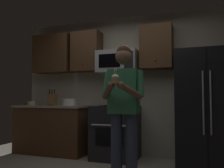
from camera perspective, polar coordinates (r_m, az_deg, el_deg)
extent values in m
cube|color=#B7AD99|center=(4.75, 4.10, -0.32)|extent=(4.40, 0.10, 2.60)
cube|color=black|center=(4.46, 0.86, -10.96)|extent=(0.76, 0.66, 0.92)
cube|color=black|center=(4.15, -0.70, -12.10)|extent=(0.48, 0.01, 0.28)
cylinder|color=#99999E|center=(4.11, -0.81, -9.39)|extent=(0.60, 0.03, 0.03)
cylinder|color=black|center=(4.35, -2.00, -4.99)|extent=(0.18, 0.18, 0.01)
cylinder|color=black|center=(4.23, 2.54, -5.05)|extent=(0.18, 0.18, 0.01)
cylinder|color=black|center=(4.61, -0.69, -4.89)|extent=(0.18, 0.18, 0.01)
cylinder|color=black|center=(4.50, 3.61, -4.93)|extent=(0.18, 0.18, 0.01)
cube|color=#9EA0A5|center=(4.58, 1.34, 5.06)|extent=(0.74, 0.40, 0.40)
cube|color=black|center=(4.42, -0.63, 5.36)|extent=(0.40, 0.01, 0.24)
cube|color=black|center=(4.31, 3.76, 5.58)|extent=(0.16, 0.01, 0.30)
cube|color=black|center=(4.14, 20.77, -5.26)|extent=(0.90, 0.72, 1.80)
cylinder|color=gray|center=(3.76, 20.05, -3.98)|extent=(0.02, 0.02, 0.90)
cylinder|color=gray|center=(3.76, 21.58, -3.95)|extent=(0.02, 0.02, 0.90)
cube|color=black|center=(3.77, 20.84, -5.48)|extent=(0.01, 0.01, 1.74)
cube|color=#4C301C|center=(5.27, -13.16, 6.59)|extent=(0.80, 0.34, 0.76)
sphere|color=brown|center=(5.09, -14.31, 4.11)|extent=(0.03, 0.03, 0.03)
cube|color=#4C301C|center=(4.91, -5.74, 7.25)|extent=(0.55, 0.34, 0.76)
sphere|color=brown|center=(4.71, -6.72, 4.61)|extent=(0.03, 0.03, 0.03)
cube|color=#4C301C|center=(4.50, 10.12, 8.24)|extent=(0.55, 0.34, 0.76)
sphere|color=brown|center=(4.28, 9.73, 5.41)|extent=(0.03, 0.03, 0.03)
cube|color=#4C301C|center=(5.06, -13.35, -10.18)|extent=(1.40, 0.62, 0.88)
cube|color=gray|center=(5.02, -13.29, -4.96)|extent=(1.44, 0.66, 0.04)
cube|color=brown|center=(4.96, -13.39, -3.48)|extent=(0.16, 0.15, 0.24)
cylinder|color=black|center=(4.98, -14.03, -1.69)|extent=(0.02, 0.04, 0.09)
cylinder|color=black|center=(4.95, -13.50, -1.68)|extent=(0.02, 0.04, 0.09)
cylinder|color=black|center=(4.92, -12.96, -1.68)|extent=(0.02, 0.04, 0.09)
cylinder|color=white|center=(4.86, -9.73, -4.12)|extent=(0.27, 0.27, 0.12)
torus|color=white|center=(4.86, -9.72, -3.42)|extent=(0.28, 0.28, 0.02)
cylinder|color=beige|center=(5.28, -17.88, -4.21)|extent=(0.15, 0.15, 0.07)
torus|color=beige|center=(5.28, -17.87, -3.84)|extent=(0.16, 0.16, 0.01)
cylinder|color=#383F59|center=(3.36, 1.05, -14.08)|extent=(0.15, 0.15, 0.86)
cylinder|color=#383F59|center=(3.30, 4.44, -14.26)|extent=(0.15, 0.15, 0.86)
cube|color=#33724C|center=(3.27, 2.70, -1.70)|extent=(0.38, 0.22, 0.58)
sphere|color=brown|center=(3.31, 2.68, 6.28)|extent=(0.22, 0.22, 0.22)
sphere|color=#382314|center=(3.33, 2.73, 7.10)|extent=(0.20, 0.20, 0.20)
cylinder|color=#33724C|center=(3.32, -1.17, -0.08)|extent=(0.15, 0.18, 0.35)
cylinder|color=brown|center=(3.14, -0.95, -1.67)|extent=(0.26, 0.33, 0.21)
sphere|color=brown|center=(2.99, -0.23, -0.28)|extent=(0.09, 0.09, 0.09)
cylinder|color=#33724C|center=(3.18, 6.40, 0.07)|extent=(0.15, 0.18, 0.35)
cylinder|color=brown|center=(3.05, 4.33, -1.62)|extent=(0.26, 0.33, 0.21)
sphere|color=brown|center=(2.95, 1.96, -0.24)|extent=(0.09, 0.09, 0.09)
cylinder|color=#A87F56|center=(2.95, 0.73, 0.67)|extent=(0.08, 0.08, 0.06)
ellipsoid|color=white|center=(2.96, 0.73, 1.63)|extent=(0.09, 0.09, 0.06)
cylinder|color=#4CBF66|center=(2.96, 1.00, 2.56)|extent=(0.01, 0.01, 0.06)
ellipsoid|color=#FFD159|center=(2.96, 1.00, 3.28)|extent=(0.01, 0.01, 0.02)
cylinder|color=#F2D84C|center=(2.97, 0.68, 2.52)|extent=(0.01, 0.01, 0.06)
ellipsoid|color=#FFD159|center=(2.98, 0.67, 3.24)|extent=(0.01, 0.01, 0.02)
cylinder|color=#4C7FE5|center=(2.95, 0.51, 2.56)|extent=(0.01, 0.01, 0.06)
ellipsoid|color=#FFD159|center=(2.96, 0.51, 3.29)|extent=(0.01, 0.01, 0.02)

